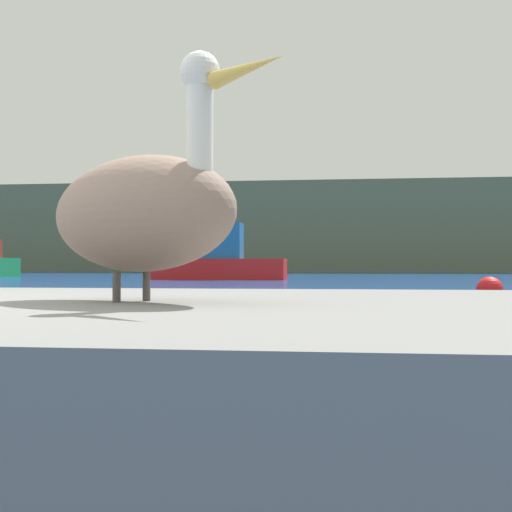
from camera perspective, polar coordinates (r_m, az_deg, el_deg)
hillside_backdrop at (r=67.16m, az=6.07°, el=1.96°), size 140.00×15.25×7.39m
pier_dock at (r=2.84m, az=-8.85°, el=-10.33°), size 3.28×2.89×0.68m
pelican at (r=2.79m, az=-8.64°, el=3.50°), size 1.09×0.85×0.87m
fishing_boat_red at (r=36.27m, az=-2.74°, el=-0.40°), size 6.38×1.94×3.60m
mooring_buoy at (r=15.86m, az=17.34°, el=-2.47°), size 0.54×0.54×0.54m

